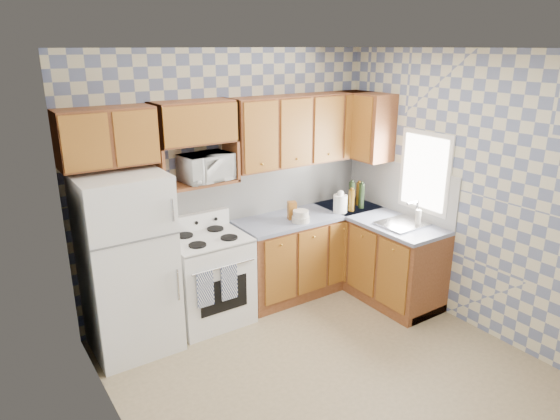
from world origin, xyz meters
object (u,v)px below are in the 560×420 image
Objects in this scene: microwave at (206,167)px; electric_kettle at (340,204)px; stove_body at (209,280)px; refrigerator at (128,264)px.

electric_kettle is (1.50, -0.28, -0.56)m from microwave.
electric_kettle is at bearing -17.51° from microwave.
stove_body is at bearing -130.72° from microwave.
electric_kettle is at bearing -2.74° from refrigerator.
microwave is 2.42× the size of electric_kettle.
refrigerator is 1.87× the size of stove_body.
refrigerator is 1.18m from microwave.
microwave is at bearing 10.56° from refrigerator.
refrigerator is 3.45× the size of microwave.
stove_body is at bearing 1.78° from refrigerator.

